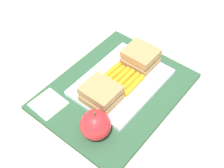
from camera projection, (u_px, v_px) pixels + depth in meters
The scene contains 8 objects.
ground_plane at pixel (115, 92), 0.76m from camera, with size 2.40×2.40×0.00m, color #B7AD99.
lunchbag_mat at pixel (115, 91), 0.75m from camera, with size 0.36×0.28×0.01m, color #284C33.
food_tray at pixel (121, 82), 0.76m from camera, with size 0.23×0.17×0.01m, color white.
sandwich_half_left at pixel (140, 57), 0.78m from camera, with size 0.07×0.08×0.04m.
sandwich_half_right at pixel (101, 94), 0.70m from camera, with size 0.07×0.08×0.04m.
carrot_sticks_bundle at pixel (122, 79), 0.75m from camera, with size 0.08×0.09×0.02m.
apple at pixel (95, 125), 0.64m from camera, with size 0.07×0.07×0.08m.
paper_napkin at pixel (48, 104), 0.72m from camera, with size 0.07×0.07×0.00m, color white.
Camera 1 is at (0.38, 0.30, 0.58)m, focal length 48.93 mm.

